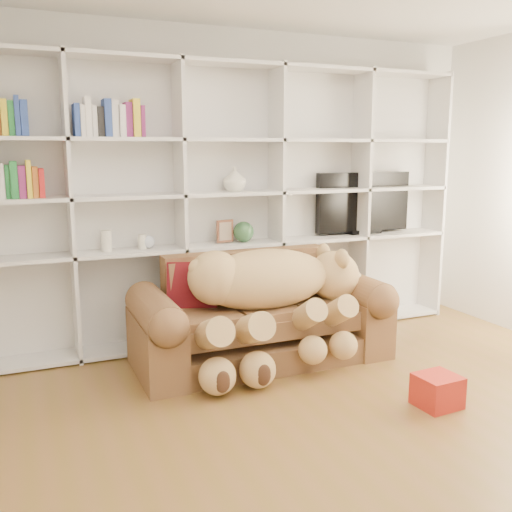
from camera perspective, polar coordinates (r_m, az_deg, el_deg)
name	(u,v)px	position (r m, az deg, el deg)	size (l,w,h in m)	color
floor	(382,466)	(3.33, 12.46, -19.80)	(5.00, 5.00, 0.00)	brown
wall_back	(222,186)	(5.12, -3.41, 7.00)	(5.00, 0.02, 2.70)	white
bookshelf	(201,193)	(4.91, -5.52, 6.30)	(4.43, 0.35, 2.40)	silver
sofa	(260,321)	(4.60, 0.41, -6.53)	(2.00, 0.86, 0.84)	brown
teddy_bear	(271,292)	(4.38, 1.48, -3.63)	(1.58, 0.84, 0.92)	tan
throw_pillow	(192,287)	(4.47, -6.39, -3.07)	(0.38, 0.12, 0.38)	maroon
gift_box	(437,391)	(4.04, 17.68, -12.72)	(0.27, 0.25, 0.21)	red
tv	(363,203)	(5.63, 10.65, 5.19)	(1.00, 0.18, 0.59)	black
picture_frame	(225,231)	(4.96, -3.13, 2.50)	(0.16, 0.03, 0.20)	brown
green_vase	(244,232)	(5.02, -1.26, 2.43)	(0.18, 0.18, 0.18)	#2C5732
figurine_tall	(106,241)	(4.72, -14.73, 1.48)	(0.09, 0.09, 0.17)	silver
figurine_short	(142,242)	(4.77, -11.32, 1.41)	(0.07, 0.07, 0.12)	silver
snow_globe	(149,242)	(4.78, -10.69, 1.41)	(0.10, 0.10, 0.10)	silver
shelf_vase	(234,179)	(4.95, -2.16, 7.68)	(0.20, 0.20, 0.21)	silver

